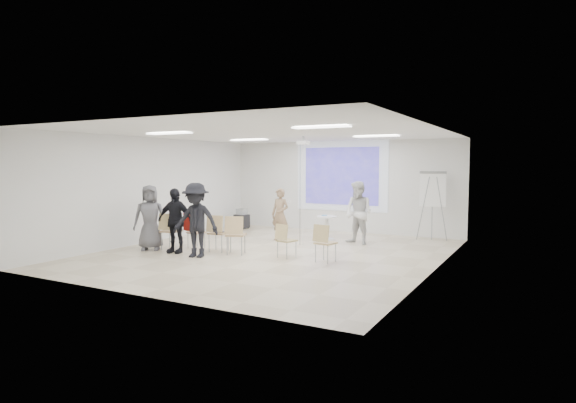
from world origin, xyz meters
The scene contains 30 objects.
floor centered at (0.00, 0.00, -0.05)m, with size 8.00×9.00×0.10m, color beige.
ceiling centered at (0.00, 0.00, 3.05)m, with size 8.00×9.00×0.10m, color white.
wall_back centered at (0.00, 4.55, 1.50)m, with size 8.00×0.10×3.00m, color silver.
wall_left centered at (-4.05, 0.00, 1.50)m, with size 0.10×9.00×3.00m, color silver.
wall_right centered at (4.05, 0.00, 1.50)m, with size 0.10×9.00×3.00m, color silver.
projection_halo centered at (0.00, 4.49, 1.85)m, with size 3.20×0.01×2.30m, color silver.
projection_image centered at (0.00, 4.47, 1.85)m, with size 2.60×0.01×1.90m, color #3D35B5.
pedestal_table centered at (0.34, 2.56, 0.41)m, with size 0.71×0.71×0.74m.
player_left centered at (-0.86, 1.89, 0.87)m, with size 0.63×0.43×1.73m, color #9A7C5E.
player_right centered at (1.41, 2.33, 0.98)m, with size 0.94×0.75×1.95m, color white.
controller_left centered at (-0.68, 2.14, 1.14)m, with size 0.04×0.12×0.04m, color white.
controller_right centered at (1.23, 2.58, 1.32)m, with size 0.04×0.12×0.04m, color silver.
chair_far_left centered at (-2.62, -0.87, 0.57)m, with size 0.51×0.54×0.96m.
chair_left_mid centered at (-2.20, -0.39, 0.49)m, with size 0.46×0.48×0.83m.
chair_left_inner centered at (-1.33, -0.54, 0.56)m, with size 0.51×0.54×0.95m.
chair_center centered at (-0.71, -0.63, 0.57)m, with size 0.60×0.62×0.97m.
chair_right_inner centered at (0.57, -0.42, 0.49)m, with size 0.48×0.50×0.82m.
chair_right_far centered at (1.61, -0.47, 0.52)m, with size 0.48×0.50×0.88m.
red_jacket centered at (-2.18, -0.54, 0.72)m, with size 0.48×0.11×0.46m, color maroon.
laptop centered at (-1.34, -0.44, 0.51)m, with size 0.35×0.25×0.03m, color black.
audience_left centered at (-2.20, -1.13, 0.94)m, with size 1.09×0.65×1.87m, color black.
audience_mid centered at (-1.35, -1.34, 1.02)m, with size 1.31×0.72×2.03m, color black.
audience_outer centered at (-3.05, -1.12, 0.95)m, with size 0.93×0.61×1.90m, color slate.
flipchart_easel centered at (3.09, 3.95, 1.50)m, with size 0.86×0.67×2.03m.
av_cart centered at (-3.36, 3.58, 0.32)m, with size 0.49×0.41×0.68m.
ceiling_projector centered at (0.10, 1.49, 2.69)m, with size 0.30×0.25×3.00m.
fluor_panel_nw centered at (-2.00, 2.00, 2.97)m, with size 1.20×0.30×0.02m, color white.
fluor_panel_ne centered at (2.00, 2.00, 2.97)m, with size 1.20×0.30×0.02m, color white.
fluor_panel_sw centered at (-2.00, -1.50, 2.97)m, with size 1.20×0.30×0.02m, color white.
fluor_panel_se centered at (2.00, -1.50, 2.97)m, with size 1.20×0.30×0.02m, color white.
Camera 1 is at (6.05, -10.34, 2.22)m, focal length 30.00 mm.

